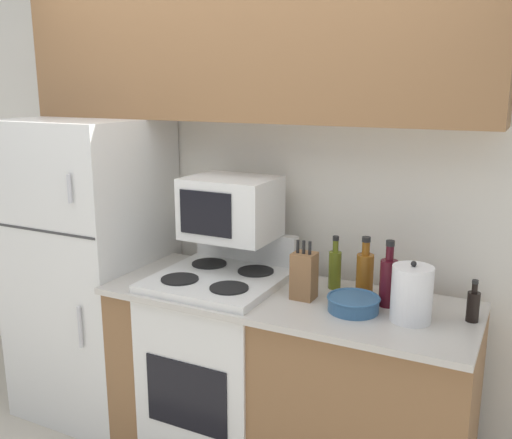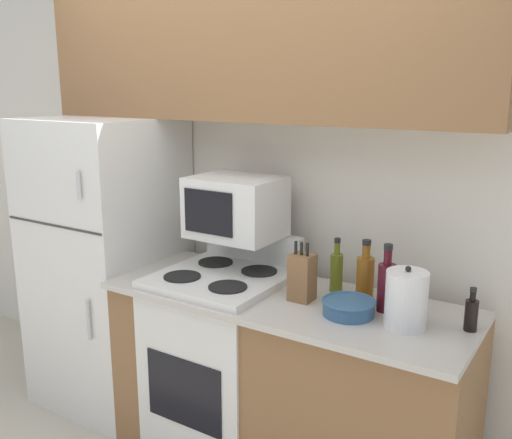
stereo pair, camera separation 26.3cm
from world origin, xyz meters
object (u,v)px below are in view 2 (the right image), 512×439
Objects in this scene: bottle_soy_sauce at (471,314)px; bottle_wine_red at (386,285)px; microwave at (236,207)px; bottle_olive_oil at (336,271)px; refrigerator at (107,263)px; stove at (223,360)px; bottle_whiskey at (365,276)px; kettle at (406,299)px; knife_block at (302,277)px; bowl at (349,307)px.

bottle_wine_red is at bearing 178.12° from bottle_soy_sauce.
bottle_olive_oil is (0.54, 0.06, -0.25)m from microwave.
stove is at bearing -3.71° from refrigerator.
refrigerator is at bearing -176.15° from bottle_whiskey.
stove is at bearing 177.50° from kettle.
refrigerator reaches higher than microwave.
microwave reaches higher than stove.
bottle_wine_red reaches higher than knife_block.
kettle is at bearing -2.50° from stove.
microwave is (-0.00, 0.13, 0.78)m from stove.
bottle_whiskey is 0.33m from kettle.
bowl is 0.30m from bottle_olive_oil.
refrigerator is 1.43m from bottle_olive_oil.
kettle reaches higher than stove.
stove is 6.21× the size of bottle_soy_sauce.
refrigerator is 0.98m from microwave.
bottle_soy_sauce is (0.72, 0.07, -0.04)m from knife_block.
bottle_wine_red is 1.07× the size of bottle_whiskey.
bottle_olive_oil and kettle have the same top height.
knife_block is 0.37m from bottle_wine_red.
bottle_soy_sauce is at bearing 0.29° from refrigerator.
knife_block is (1.33, -0.06, 0.18)m from refrigerator.
bottle_olive_oil is at bearing 5.21° from refrigerator.
bowl is 0.77× the size of bottle_wine_red.
bottle_whiskey reaches higher than knife_block.
bottle_whiskey reaches higher than kettle.
microwave is (0.88, 0.07, 0.43)m from refrigerator.
kettle is (1.82, -0.10, 0.19)m from refrigerator.
refrigerator reaches higher than stove.
refrigerator is at bearing -179.25° from bottle_wine_red.
stove is 2.52× the size of microwave.
stove is at bearing -89.78° from microwave.
bottle_whiskey is at bearing 93.85° from bowl.
microwave is 1.71× the size of kettle.
bowl is at bearing -86.15° from bottle_whiskey.
bottle_whiskey is (0.69, 0.03, -0.25)m from microwave.
microwave reaches higher than bottle_soy_sauce.
refrigerator is at bearing -179.71° from bottle_soy_sauce.
refrigerator is 7.33× the size of bowl.
bottle_wine_red is 0.30m from bottle_olive_oil.
stove is 4.30× the size of bottle_olive_oil.
bowl is at bearing -4.03° from stove.
bowl is (0.70, -0.05, 0.46)m from stove.
refrigerator is 6.55× the size of kettle.
kettle is at bearing -4.33° from knife_block.
knife_block is (0.45, -0.00, 0.54)m from stove.
kettle reaches higher than bottle_soy_sauce.
bottle_whiskey is at bearing 141.61° from kettle.
knife_block is 0.29m from bottle_whiskey.
refrigerator is 9.43× the size of bottle_soy_sauce.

